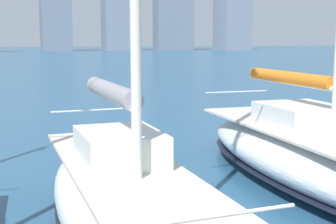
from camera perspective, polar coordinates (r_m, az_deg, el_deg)
The scene contains 2 objects.
sailboat_orange at distance 11.77m, azimuth 17.24°, elevation -4.93°, with size 3.25×9.63×12.43m.
sailboat_grey at distance 7.93m, azimuth -5.00°, elevation -10.98°, with size 2.33×7.71×10.38m.
Camera 1 is at (2.68, 1.25, 3.43)m, focal length 50.00 mm.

